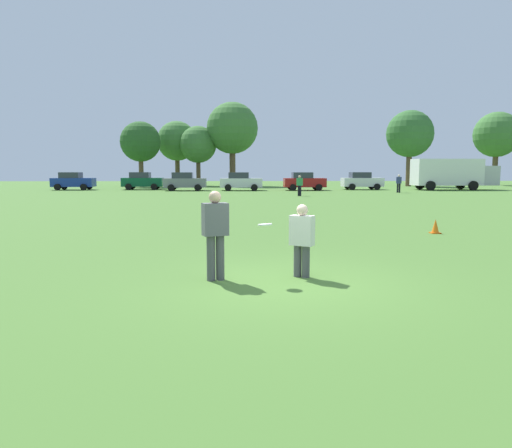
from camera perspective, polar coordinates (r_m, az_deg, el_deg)
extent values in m
plane|color=#47702D|center=(9.08, 3.54, -7.09)|extent=(156.09, 156.09, 0.00)
cylinder|color=#4C4C51|center=(9.26, -5.38, -4.07)|extent=(0.16, 0.16, 0.88)
cylinder|color=#4C4C51|center=(9.31, -4.29, -4.00)|extent=(0.16, 0.16, 0.88)
cube|color=#595960|center=(9.18, -4.88, 0.56)|extent=(0.54, 0.41, 0.62)
sphere|color=#D8AD8C|center=(9.15, -4.90, 3.21)|extent=(0.24, 0.24, 0.24)
cylinder|color=#4C4C51|center=(9.57, 5.94, -4.46)|extent=(0.16, 0.16, 0.64)
cylinder|color=#4C4C51|center=(9.63, 4.97, -4.38)|extent=(0.16, 0.16, 0.64)
cube|color=silver|center=(9.50, 5.49, -0.76)|extent=(0.52, 0.45, 0.59)
sphere|color=beige|center=(9.46, 5.52, 1.67)|extent=(0.23, 0.23, 0.23)
cylinder|color=white|center=(9.02, 1.07, -0.06)|extent=(0.27, 0.27, 0.06)
cube|color=#D8590C|center=(17.14, 20.53, -1.00)|extent=(0.32, 0.32, 0.03)
cone|color=orange|center=(17.11, 20.56, -0.20)|extent=(0.24, 0.24, 0.45)
cube|color=navy|center=(53.25, -20.88, 4.65)|extent=(4.24, 1.89, 0.90)
cube|color=#2D333D|center=(53.32, -21.17, 5.42)|extent=(2.04, 1.68, 0.64)
cylinder|color=black|center=(53.84, -19.22, 4.25)|extent=(0.66, 0.23, 0.66)
cylinder|color=black|center=(51.93, -19.83, 4.16)|extent=(0.66, 0.23, 0.66)
cylinder|color=black|center=(54.62, -21.85, 4.18)|extent=(0.66, 0.23, 0.66)
cylinder|color=black|center=(52.73, -22.54, 4.08)|extent=(0.66, 0.23, 0.66)
cube|color=#0C4C2D|center=(51.87, -13.31, 4.87)|extent=(4.24, 1.89, 0.90)
cube|color=#2D333D|center=(51.90, -13.61, 5.65)|extent=(2.04, 1.68, 0.64)
cylinder|color=black|center=(52.66, -11.71, 4.44)|extent=(0.66, 0.23, 0.66)
cylinder|color=black|center=(50.68, -12.05, 4.35)|extent=(0.66, 0.23, 0.66)
cylinder|color=black|center=(53.11, -14.50, 4.38)|extent=(0.66, 0.23, 0.66)
cylinder|color=black|center=(51.15, -14.94, 4.30)|extent=(0.66, 0.23, 0.66)
cube|color=slate|center=(48.64, -8.42, 4.87)|extent=(4.24, 1.89, 0.90)
cube|color=#2D333D|center=(48.65, -8.72, 5.71)|extent=(2.04, 1.68, 0.64)
cylinder|color=black|center=(49.55, -6.80, 4.40)|extent=(0.66, 0.23, 0.66)
cylinder|color=black|center=(47.56, -6.95, 4.31)|extent=(0.66, 0.23, 0.66)
cylinder|color=black|center=(49.79, -9.80, 4.36)|extent=(0.66, 0.23, 0.66)
cylinder|color=black|center=(47.80, -10.07, 4.27)|extent=(0.66, 0.23, 0.66)
cube|color=silver|center=(48.40, -1.80, 4.93)|extent=(4.24, 1.89, 0.90)
cube|color=#2D333D|center=(48.38, -2.10, 5.78)|extent=(2.04, 1.68, 0.64)
cylinder|color=black|center=(49.46, -0.31, 4.45)|extent=(0.66, 0.23, 0.66)
cylinder|color=black|center=(47.46, -0.19, 4.36)|extent=(0.66, 0.23, 0.66)
cylinder|color=black|center=(49.40, -3.34, 4.43)|extent=(0.66, 0.23, 0.66)
cylinder|color=black|center=(47.40, -3.35, 4.34)|extent=(0.66, 0.23, 0.66)
cube|color=maroon|center=(49.08, 5.80, 4.92)|extent=(4.24, 1.89, 0.90)
cube|color=#2D333D|center=(49.03, 5.52, 5.77)|extent=(2.04, 1.68, 0.64)
cylinder|color=black|center=(50.29, 7.09, 4.43)|extent=(0.66, 0.23, 0.66)
cylinder|color=black|center=(48.33, 7.51, 4.34)|extent=(0.66, 0.23, 0.66)
cylinder|color=black|center=(49.90, 4.13, 4.45)|extent=(0.66, 0.23, 0.66)
cylinder|color=black|center=(47.92, 4.44, 4.36)|extent=(0.66, 0.23, 0.66)
cube|color=silver|center=(51.71, 12.52, 4.88)|extent=(4.24, 1.89, 0.90)
cube|color=#2D333D|center=(51.63, 12.27, 5.68)|extent=(2.04, 1.68, 0.64)
cylinder|color=black|center=(53.05, 13.57, 4.41)|extent=(0.66, 0.23, 0.66)
cylinder|color=black|center=(51.14, 14.21, 4.32)|extent=(0.66, 0.23, 0.66)
cylinder|color=black|center=(52.36, 10.83, 4.45)|extent=(0.66, 0.23, 0.66)
cylinder|color=black|center=(50.42, 11.38, 4.36)|extent=(0.66, 0.23, 0.66)
cube|color=white|center=(53.57, 21.72, 5.75)|extent=(6.85, 2.65, 2.70)
cube|color=#B2B2B7|center=(55.46, 25.66, 5.22)|extent=(1.85, 2.34, 2.00)
cylinder|color=black|center=(55.78, 23.14, 4.31)|extent=(0.97, 0.30, 0.96)
cylinder|color=black|center=(53.34, 24.44, 4.18)|extent=(0.97, 0.30, 0.96)
cylinder|color=black|center=(53.98, 18.91, 4.43)|extent=(0.97, 0.30, 0.96)
cylinder|color=black|center=(51.45, 20.06, 4.30)|extent=(0.97, 0.30, 0.96)
cylinder|color=black|center=(45.90, 16.71, 4.12)|extent=(0.16, 0.16, 0.84)
cylinder|color=black|center=(45.88, 16.49, 4.13)|extent=(0.16, 0.16, 0.84)
cube|color=navy|center=(45.87, 16.63, 5.01)|extent=(0.50, 0.34, 0.59)
sphere|color=beige|center=(45.86, 16.64, 5.52)|extent=(0.23, 0.23, 0.23)
cylinder|color=black|center=(38.52, 5.10, 3.96)|extent=(0.16, 0.16, 0.84)
cylinder|color=black|center=(38.40, 5.30, 3.95)|extent=(0.16, 0.16, 0.84)
cube|color=#338C4C|center=(38.44, 5.21, 5.02)|extent=(0.50, 0.51, 0.59)
sphere|color=#D8AD8C|center=(38.43, 5.22, 5.62)|extent=(0.23, 0.23, 0.23)
cylinder|color=brown|center=(60.12, -13.49, 5.94)|extent=(0.56, 0.56, 3.38)
sphere|color=#285623|center=(60.21, -13.58, 9.50)|extent=(4.83, 4.83, 4.83)
cylinder|color=brown|center=(64.47, -9.32, 6.16)|extent=(0.60, 0.60, 3.62)
sphere|color=#3D7033|center=(64.57, -9.38, 9.72)|extent=(5.17, 5.17, 5.17)
cylinder|color=brown|center=(62.17, -6.86, 6.03)|extent=(0.55, 0.55, 3.28)
sphere|color=#3D7033|center=(62.24, -6.91, 9.37)|extent=(4.68, 4.68, 4.68)
cylinder|color=brown|center=(61.89, -2.81, 6.67)|extent=(0.76, 0.76, 4.56)
sphere|color=#3D7033|center=(62.11, -2.84, 11.33)|extent=(6.52, 6.52, 6.52)
cylinder|color=brown|center=(63.38, 17.70, 6.13)|extent=(0.68, 0.68, 4.06)
sphere|color=#33662D|center=(63.53, 17.84, 10.18)|extent=(5.79, 5.79, 5.79)
cylinder|color=brown|center=(72.13, 26.53, 5.82)|extent=(0.70, 0.70, 4.18)
sphere|color=#3D7033|center=(72.28, 26.72, 9.49)|extent=(5.97, 5.97, 5.97)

